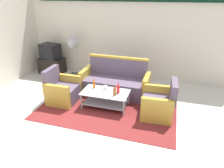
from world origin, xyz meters
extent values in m
plane|color=beige|center=(0.00, 0.00, 0.00)|extent=(14.00, 14.00, 0.00)
cube|color=silver|center=(0.00, 3.06, 1.40)|extent=(6.52, 0.12, 2.80)
cube|color=maroon|center=(0.04, 1.00, 0.01)|extent=(3.20, 2.20, 0.01)
cube|color=#5B4C60|center=(0.01, 1.65, 0.22)|extent=(1.61, 0.72, 0.42)
cube|color=#5B4C60|center=(0.01, 1.97, 0.67)|extent=(1.60, 0.16, 0.48)
cube|color=#B79333|center=(0.85, 1.63, 0.32)|extent=(0.13, 0.70, 0.62)
cube|color=#B79333|center=(-0.83, 1.66, 0.32)|extent=(0.13, 0.70, 0.62)
cube|color=#B79333|center=(0.01, 1.97, 0.94)|extent=(1.64, 0.12, 0.06)
cube|color=#5B4C60|center=(-1.11, 0.91, 0.21)|extent=(0.67, 0.61, 0.40)
cube|color=#5B4C60|center=(-1.42, 0.90, 0.64)|extent=(0.13, 0.60, 0.45)
cube|color=#B79333|center=(-1.11, 1.24, 0.30)|extent=(0.66, 0.11, 0.58)
cube|color=#B79333|center=(-1.10, 0.58, 0.30)|extent=(0.66, 0.11, 0.58)
cube|color=#5B4C60|center=(1.19, 0.93, 0.21)|extent=(0.69, 0.63, 0.40)
cube|color=#5B4C60|center=(1.50, 0.95, 0.64)|extent=(0.15, 0.61, 0.45)
cube|color=#B79333|center=(1.21, 0.60, 0.30)|extent=(0.66, 0.14, 0.58)
cube|color=#B79333|center=(1.18, 1.26, 0.30)|extent=(0.66, 0.14, 0.58)
cube|color=silver|center=(-0.01, 0.93, 0.40)|extent=(1.10, 0.60, 0.02)
cube|color=#9E9EA5|center=(-0.01, 0.93, 0.13)|extent=(1.00, 0.52, 0.02)
cylinder|color=#9E9EA5|center=(-0.52, 1.19, 0.21)|extent=(0.04, 0.04, 0.40)
cylinder|color=#9E9EA5|center=(0.50, 1.19, 0.21)|extent=(0.04, 0.04, 0.40)
cylinder|color=#9E9EA5|center=(-0.52, 0.67, 0.21)|extent=(0.04, 0.04, 0.40)
cylinder|color=#9E9EA5|center=(0.50, 0.67, 0.21)|extent=(0.04, 0.04, 0.40)
cylinder|color=brown|center=(0.24, 0.83, 0.50)|extent=(0.07, 0.07, 0.18)
cylinder|color=brown|center=(0.24, 0.83, 0.63)|extent=(0.02, 0.02, 0.08)
cylinder|color=red|center=(0.29, 0.96, 0.50)|extent=(0.07, 0.07, 0.18)
cylinder|color=red|center=(0.29, 0.96, 0.63)|extent=(0.03, 0.03, 0.08)
cylinder|color=#D85919|center=(-0.34, 1.05, 0.50)|extent=(0.06, 0.06, 0.17)
cylinder|color=#D85919|center=(-0.34, 1.05, 0.62)|extent=(0.02, 0.02, 0.07)
cylinder|color=silver|center=(-0.05, 1.06, 0.46)|extent=(0.08, 0.08, 0.10)
cube|color=black|center=(-2.47, 2.55, 0.26)|extent=(0.80, 0.50, 0.52)
cube|color=black|center=(-2.47, 2.55, 0.76)|extent=(0.67, 0.55, 0.48)
cube|color=black|center=(-2.43, 2.77, 0.76)|extent=(0.50, 0.11, 0.36)
cylinder|color=#2D2D33|center=(-1.65, 2.60, 0.01)|extent=(0.32, 0.32, 0.03)
cylinder|color=#B2B2B7|center=(-1.65, 2.60, 0.51)|extent=(0.03, 0.03, 0.95)
sphere|color=#B2B2B7|center=(-1.65, 2.60, 1.09)|extent=(0.36, 0.36, 0.36)
camera|label=1|loc=(1.34, -3.00, 2.55)|focal=31.89mm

